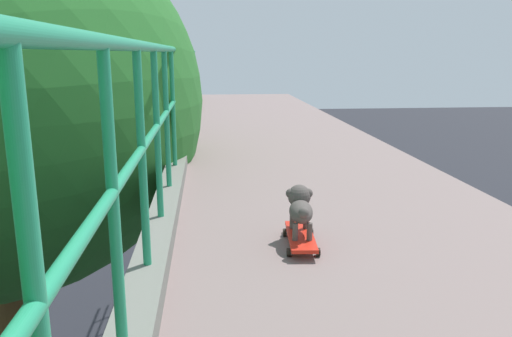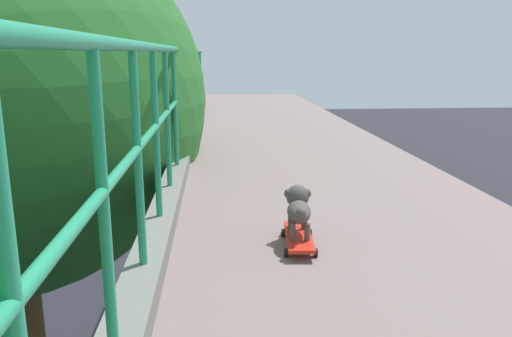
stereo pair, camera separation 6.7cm
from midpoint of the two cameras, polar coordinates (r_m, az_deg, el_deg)
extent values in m
cylinder|color=#239265|center=(1.14, -24.20, -16.47)|extent=(0.04, 0.04, 1.15)
cylinder|color=#239265|center=(1.88, -15.98, -4.27)|extent=(0.04, 0.04, 1.15)
cylinder|color=#239265|center=(2.66, -12.59, 0.97)|extent=(0.04, 0.04, 1.15)
cylinder|color=#239265|center=(3.46, -10.76, 3.80)|extent=(0.04, 0.04, 1.15)
cylinder|color=#239265|center=(4.27, -9.62, 5.57)|extent=(0.04, 0.04, 1.15)
cylinder|color=#239265|center=(5.09, -8.83, 6.77)|extent=(0.04, 0.04, 1.15)
cylinder|color=#239265|center=(5.90, -8.26, 7.64)|extent=(0.04, 0.04, 1.15)
cylinder|color=#239265|center=(6.72, -7.83, 8.29)|extent=(0.04, 0.04, 1.15)
cylinder|color=#239265|center=(7.54, -7.49, 8.81)|extent=(0.04, 0.04, 1.15)
cylinder|color=#239265|center=(8.36, -7.22, 9.22)|extent=(0.04, 0.04, 1.15)
cylinder|color=#239265|center=(9.18, -6.99, 9.56)|extent=(0.04, 0.04, 1.15)
cylinder|color=#239265|center=(10.00, -6.80, 9.84)|extent=(0.04, 0.04, 1.15)
cylinder|color=#239265|center=(10.82, -6.64, 10.08)|extent=(0.04, 0.04, 1.15)
cylinder|color=#239265|center=(11.64, -6.50, 10.29)|extent=(0.04, 0.04, 1.15)
cylinder|color=#239265|center=(12.46, -6.38, 10.47)|extent=(0.04, 0.04, 1.15)
cylinder|color=#239265|center=(13.28, -6.28, 10.62)|extent=(0.04, 0.04, 1.15)
cylinder|color=#239265|center=(14.10, -6.18, 10.76)|extent=(0.04, 0.04, 1.15)
cube|color=white|center=(23.36, -24.79, -0.51)|extent=(2.32, 11.10, 2.93)
cube|color=black|center=(23.25, -24.91, 0.72)|extent=(2.34, 10.21, 0.70)
cylinder|color=black|center=(26.90, -19.54, -1.17)|extent=(0.28, 0.96, 0.96)
cylinder|color=black|center=(27.56, -24.00, -1.22)|extent=(0.28, 0.96, 0.96)
cylinder|color=black|center=(20.55, -24.41, -5.89)|extent=(0.28, 0.96, 0.96)
cube|color=red|center=(3.36, 5.45, -7.71)|extent=(0.21, 0.56, 0.02)
cylinder|color=black|center=(3.55, 6.68, -7.26)|extent=(0.03, 0.06, 0.05)
cylinder|color=black|center=(3.54, 3.65, -7.29)|extent=(0.03, 0.06, 0.05)
cylinder|color=black|center=(3.22, 7.40, -9.46)|extent=(0.03, 0.06, 0.05)
cylinder|color=black|center=(3.20, 4.04, -9.51)|extent=(0.03, 0.06, 0.05)
cylinder|color=#4C4440|center=(3.46, 6.04, -5.92)|extent=(0.04, 0.04, 0.11)
cylinder|color=#4C4440|center=(3.45, 4.51, -5.93)|extent=(0.04, 0.04, 0.11)
cylinder|color=#4C4440|center=(3.25, 6.44, -7.20)|extent=(0.04, 0.04, 0.11)
cylinder|color=#4C4440|center=(3.24, 4.81, -7.22)|extent=(0.04, 0.04, 0.11)
ellipsoid|color=#4C4440|center=(3.32, 5.48, -4.93)|extent=(0.18, 0.31, 0.14)
sphere|color=#4C4440|center=(3.42, 5.32, -3.17)|extent=(0.16, 0.16, 0.16)
ellipsoid|color=#4D353D|center=(3.49, 5.21, -3.03)|extent=(0.06, 0.08, 0.05)
sphere|color=#4C4440|center=(3.42, 6.31, -2.85)|extent=(0.07, 0.07, 0.07)
sphere|color=#4C4440|center=(3.41, 4.33, -2.86)|extent=(0.07, 0.07, 0.07)
sphere|color=#4C4440|center=(3.15, 5.76, -5.08)|extent=(0.07, 0.07, 0.07)
camera|label=1|loc=(0.03, -89.53, 0.11)|focal=35.14mm
camera|label=2|loc=(0.03, 90.47, -0.11)|focal=35.14mm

